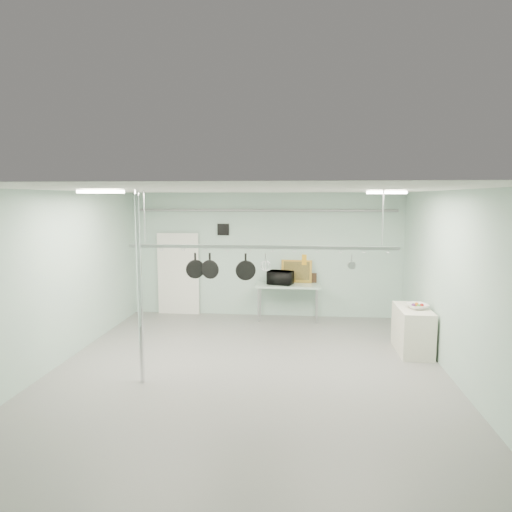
# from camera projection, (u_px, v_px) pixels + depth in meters

# --- Properties ---
(floor) EXTENTS (8.00, 8.00, 0.00)m
(floor) POSITION_uv_depth(u_px,v_px,m) (248.00, 372.00, 8.07)
(floor) COLOR gray
(floor) RESTS_ON ground
(ceiling) EXTENTS (7.00, 8.00, 0.02)m
(ceiling) POSITION_uv_depth(u_px,v_px,m) (247.00, 190.00, 7.66)
(ceiling) COLOR silver
(ceiling) RESTS_ON back_wall
(back_wall) EXTENTS (7.00, 0.02, 3.20)m
(back_wall) POSITION_uv_depth(u_px,v_px,m) (265.00, 255.00, 11.80)
(back_wall) COLOR #ABCDB9
(back_wall) RESTS_ON floor
(right_wall) EXTENTS (0.02, 8.00, 3.20)m
(right_wall) POSITION_uv_depth(u_px,v_px,m) (457.00, 287.00, 7.52)
(right_wall) COLOR #ABCDB9
(right_wall) RESTS_ON floor
(door) EXTENTS (1.10, 0.10, 2.20)m
(door) POSITION_uv_depth(u_px,v_px,m) (179.00, 275.00, 12.05)
(door) COLOR silver
(door) RESTS_ON floor
(wall_vent) EXTENTS (0.30, 0.04, 0.30)m
(wall_vent) POSITION_uv_depth(u_px,v_px,m) (223.00, 229.00, 11.81)
(wall_vent) COLOR black
(wall_vent) RESTS_ON back_wall
(conduit_pipe) EXTENTS (6.60, 0.07, 0.07)m
(conduit_pipe) POSITION_uv_depth(u_px,v_px,m) (265.00, 210.00, 11.57)
(conduit_pipe) COLOR gray
(conduit_pipe) RESTS_ON back_wall
(chrome_pole) EXTENTS (0.08, 0.08, 3.20)m
(chrome_pole) POSITION_uv_depth(u_px,v_px,m) (140.00, 288.00, 7.44)
(chrome_pole) COLOR silver
(chrome_pole) RESTS_ON floor
(prep_table) EXTENTS (1.60, 0.70, 0.91)m
(prep_table) POSITION_uv_depth(u_px,v_px,m) (288.00, 287.00, 11.45)
(prep_table) COLOR #A7C4B1
(prep_table) RESTS_ON floor
(side_cabinet) EXTENTS (0.60, 1.20, 0.90)m
(side_cabinet) POSITION_uv_depth(u_px,v_px,m) (413.00, 330.00, 9.08)
(side_cabinet) COLOR silver
(side_cabinet) RESTS_ON floor
(pot_rack) EXTENTS (4.80, 0.06, 1.00)m
(pot_rack) POSITION_uv_depth(u_px,v_px,m) (261.00, 245.00, 8.06)
(pot_rack) COLOR #B7B7BC
(pot_rack) RESTS_ON ceiling
(light_panel_left) EXTENTS (0.65, 0.30, 0.05)m
(light_panel_left) POSITION_uv_depth(u_px,v_px,m) (101.00, 192.00, 7.09)
(light_panel_left) COLOR white
(light_panel_left) RESTS_ON ceiling
(light_panel_right) EXTENTS (0.65, 0.30, 0.05)m
(light_panel_right) POSITION_uv_depth(u_px,v_px,m) (386.00, 192.00, 8.02)
(light_panel_right) COLOR white
(light_panel_right) RESTS_ON ceiling
(microwave) EXTENTS (0.70, 0.57, 0.34)m
(microwave) POSITION_uv_depth(u_px,v_px,m) (281.00, 278.00, 11.44)
(microwave) COLOR black
(microwave) RESTS_ON prep_table
(coffee_canister) EXTENTS (0.15, 0.15, 0.18)m
(coffee_canister) POSITION_uv_depth(u_px,v_px,m) (283.00, 281.00, 11.39)
(coffee_canister) COLOR silver
(coffee_canister) RESTS_ON prep_table
(painting_large) EXTENTS (0.79, 0.19, 0.58)m
(painting_large) POSITION_uv_depth(u_px,v_px,m) (297.00, 271.00, 11.68)
(painting_large) COLOR gold
(painting_large) RESTS_ON prep_table
(painting_small) EXTENTS (0.30, 0.08, 0.25)m
(painting_small) POSITION_uv_depth(u_px,v_px,m) (311.00, 278.00, 11.67)
(painting_small) COLOR black
(painting_small) RESTS_ON prep_table
(fruit_bowl) EXTENTS (0.48, 0.48, 0.10)m
(fruit_bowl) POSITION_uv_depth(u_px,v_px,m) (418.00, 306.00, 8.95)
(fruit_bowl) COLOR white
(fruit_bowl) RESTS_ON side_cabinet
(skillet_left) EXTENTS (0.33, 0.20, 0.46)m
(skillet_left) POSITION_uv_depth(u_px,v_px,m) (195.00, 265.00, 8.22)
(skillet_left) COLOR black
(skillet_left) RESTS_ON pot_rack
(skillet_mid) EXTENTS (0.34, 0.14, 0.46)m
(skillet_mid) POSITION_uv_depth(u_px,v_px,m) (210.00, 266.00, 8.20)
(skillet_mid) COLOR black
(skillet_mid) RESTS_ON pot_rack
(skillet_right) EXTENTS (0.36, 0.13, 0.49)m
(skillet_right) POSITION_uv_depth(u_px,v_px,m) (246.00, 267.00, 8.13)
(skillet_right) COLOR black
(skillet_right) RESTS_ON pot_rack
(whisk) EXTENTS (0.24, 0.24, 0.30)m
(whisk) POSITION_uv_depth(u_px,v_px,m) (265.00, 262.00, 8.09)
(whisk) COLOR #AAA9AE
(whisk) RESTS_ON pot_rack
(grater) EXTENTS (0.09, 0.03, 0.21)m
(grater) POSITION_uv_depth(u_px,v_px,m) (304.00, 260.00, 8.01)
(grater) COLOR gold
(grater) RESTS_ON pot_rack
(saucepan) EXTENTS (0.16, 0.13, 0.25)m
(saucepan) POSITION_uv_depth(u_px,v_px,m) (352.00, 262.00, 7.94)
(saucepan) COLOR silver
(saucepan) RESTS_ON pot_rack
(fruit_cluster) EXTENTS (0.24, 0.24, 0.09)m
(fruit_cluster) POSITION_uv_depth(u_px,v_px,m) (418.00, 304.00, 8.94)
(fruit_cluster) COLOR #9B100E
(fruit_cluster) RESTS_ON fruit_bowl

